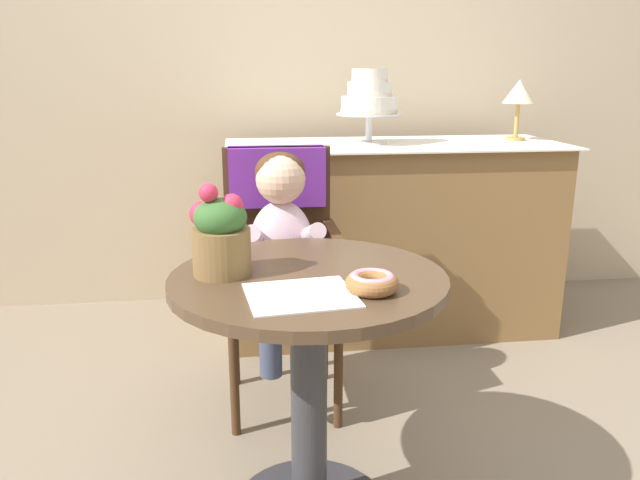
% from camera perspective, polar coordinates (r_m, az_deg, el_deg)
% --- Properties ---
extents(back_wall, '(4.80, 0.10, 2.70)m').
position_cam_1_polar(back_wall, '(3.36, -4.80, 17.43)').
color(back_wall, '#C1AD8E').
rests_on(back_wall, ground).
extents(cafe_table, '(0.72, 0.72, 0.72)m').
position_cam_1_polar(cafe_table, '(1.68, -1.05, -10.08)').
color(cafe_table, '#4C3826').
rests_on(cafe_table, ground).
extents(wicker_chair, '(0.42, 0.45, 0.95)m').
position_cam_1_polar(wicker_chair, '(2.29, -3.76, 0.47)').
color(wicker_chair, '#472D19').
rests_on(wicker_chair, ground).
extents(seated_child, '(0.27, 0.32, 0.73)m').
position_cam_1_polar(seated_child, '(2.13, -3.51, 0.38)').
color(seated_child, silver).
rests_on(seated_child, ground).
extents(paper_napkin, '(0.27, 0.25, 0.00)m').
position_cam_1_polar(paper_napkin, '(1.45, -1.79, -5.10)').
color(paper_napkin, white).
rests_on(paper_napkin, cafe_table).
extents(donut_front, '(0.13, 0.13, 0.05)m').
position_cam_1_polar(donut_front, '(1.47, 4.81, -3.86)').
color(donut_front, '#936033').
rests_on(donut_front, cafe_table).
extents(flower_vase, '(0.15, 0.15, 0.24)m').
position_cam_1_polar(flower_vase, '(1.59, -9.16, 0.60)').
color(flower_vase, brown).
rests_on(flower_vase, cafe_table).
extents(display_counter, '(1.56, 0.62, 0.90)m').
position_cam_1_polar(display_counter, '(3.00, 6.67, 0.33)').
color(display_counter, olive).
rests_on(display_counter, ground).
extents(tiered_cake_stand, '(0.30, 0.30, 0.33)m').
position_cam_1_polar(tiered_cake_stand, '(2.87, 4.57, 12.83)').
color(tiered_cake_stand, silver).
rests_on(tiered_cake_stand, display_counter).
extents(table_lamp, '(0.15, 0.15, 0.28)m').
position_cam_1_polar(table_lamp, '(3.15, 17.83, 12.65)').
color(table_lamp, '#B28C47').
rests_on(table_lamp, display_counter).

